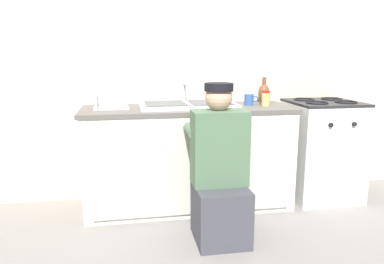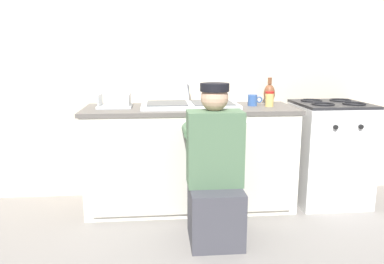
{
  "view_description": "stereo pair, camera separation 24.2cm",
  "coord_description": "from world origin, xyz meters",
  "px_view_note": "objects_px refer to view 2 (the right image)",
  "views": [
    {
      "loc": [
        -0.5,
        -2.76,
        1.29
      ],
      "look_at": [
        0.0,
        0.1,
        0.69
      ],
      "focal_mm": 35.0,
      "sensor_mm": 36.0,
      "label": 1
    },
    {
      "loc": [
        -0.26,
        -2.79,
        1.29
      ],
      "look_at": [
        0.0,
        0.1,
        0.69
      ],
      "focal_mm": 35.0,
      "sensor_mm": 36.0,
      "label": 2
    }
  ],
  "objects_px": {
    "stove_range": "(328,152)",
    "vase_decorative": "(269,93)",
    "dish_rack_tray": "(115,105)",
    "plumber_person": "(215,177)",
    "sink_double_basin": "(190,105)",
    "condiment_jar": "(269,99)",
    "coffee_mug": "(253,100)"
  },
  "relations": [
    {
      "from": "sink_double_basin",
      "to": "plumber_person",
      "type": "bearing_deg",
      "value": -79.27
    },
    {
      "from": "plumber_person",
      "to": "dish_rack_tray",
      "type": "distance_m",
      "value": 1.08
    },
    {
      "from": "plumber_person",
      "to": "dish_rack_tray",
      "type": "height_order",
      "value": "plumber_person"
    },
    {
      "from": "stove_range",
      "to": "coffee_mug",
      "type": "bearing_deg",
      "value": 177.7
    },
    {
      "from": "sink_double_basin",
      "to": "coffee_mug",
      "type": "distance_m",
      "value": 0.54
    },
    {
      "from": "condiment_jar",
      "to": "stove_range",
      "type": "bearing_deg",
      "value": 3.17
    },
    {
      "from": "plumber_person",
      "to": "sink_double_basin",
      "type": "bearing_deg",
      "value": 100.73
    },
    {
      "from": "stove_range",
      "to": "vase_decorative",
      "type": "height_order",
      "value": "vase_decorative"
    },
    {
      "from": "sink_double_basin",
      "to": "dish_rack_tray",
      "type": "xyz_separation_m",
      "value": [
        -0.62,
        0.02,
        0.01
      ]
    },
    {
      "from": "stove_range",
      "to": "condiment_jar",
      "type": "xyz_separation_m",
      "value": [
        -0.56,
        -0.03,
        0.48
      ]
    },
    {
      "from": "dish_rack_tray",
      "to": "coffee_mug",
      "type": "relative_size",
      "value": 2.22
    },
    {
      "from": "stove_range",
      "to": "condiment_jar",
      "type": "bearing_deg",
      "value": -176.83
    },
    {
      "from": "dish_rack_tray",
      "to": "condiment_jar",
      "type": "height_order",
      "value": "condiment_jar"
    },
    {
      "from": "stove_range",
      "to": "plumber_person",
      "type": "bearing_deg",
      "value": -150.35
    },
    {
      "from": "stove_range",
      "to": "dish_rack_tray",
      "type": "relative_size",
      "value": 3.22
    },
    {
      "from": "stove_range",
      "to": "vase_decorative",
      "type": "distance_m",
      "value": 0.74
    },
    {
      "from": "coffee_mug",
      "to": "dish_rack_tray",
      "type": "bearing_deg",
      "value": -179.8
    },
    {
      "from": "sink_double_basin",
      "to": "coffee_mug",
      "type": "xyz_separation_m",
      "value": [
        0.54,
        0.03,
        0.03
      ]
    },
    {
      "from": "coffee_mug",
      "to": "vase_decorative",
      "type": "relative_size",
      "value": 0.55
    },
    {
      "from": "sink_double_basin",
      "to": "condiment_jar",
      "type": "height_order",
      "value": "sink_double_basin"
    },
    {
      "from": "dish_rack_tray",
      "to": "vase_decorative",
      "type": "height_order",
      "value": "vase_decorative"
    },
    {
      "from": "stove_range",
      "to": "coffee_mug",
      "type": "relative_size",
      "value": 7.15
    },
    {
      "from": "condiment_jar",
      "to": "vase_decorative",
      "type": "distance_m",
      "value": 0.21
    },
    {
      "from": "sink_double_basin",
      "to": "dish_rack_tray",
      "type": "bearing_deg",
      "value": 178.01
    },
    {
      "from": "coffee_mug",
      "to": "condiment_jar",
      "type": "bearing_deg",
      "value": -25.02
    },
    {
      "from": "dish_rack_tray",
      "to": "plumber_person",
      "type": "bearing_deg",
      "value": -41.56
    },
    {
      "from": "dish_rack_tray",
      "to": "condiment_jar",
      "type": "distance_m",
      "value": 1.29
    },
    {
      "from": "stove_range",
      "to": "coffee_mug",
      "type": "xyz_separation_m",
      "value": [
        -0.69,
        0.03,
        0.47
      ]
    },
    {
      "from": "dish_rack_tray",
      "to": "vase_decorative",
      "type": "xyz_separation_m",
      "value": [
        1.35,
        0.15,
        0.07
      ]
    },
    {
      "from": "sink_double_basin",
      "to": "vase_decorative",
      "type": "height_order",
      "value": "vase_decorative"
    },
    {
      "from": "plumber_person",
      "to": "stove_range",
      "type": "bearing_deg",
      "value": 29.65
    },
    {
      "from": "vase_decorative",
      "to": "plumber_person",
      "type": "bearing_deg",
      "value": -126.98
    }
  ]
}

